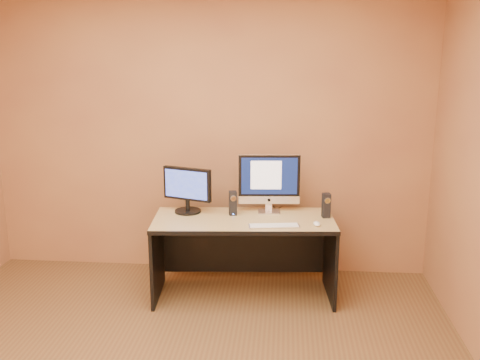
# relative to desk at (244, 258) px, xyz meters

# --- Properties ---
(walls) EXTENTS (4.00, 4.00, 2.60)m
(walls) POSITION_rel_desk_xyz_m (-0.37, -1.41, 0.96)
(walls) COLOR #A87543
(walls) RESTS_ON ground
(desk) EXTENTS (1.52, 0.76, 0.68)m
(desk) POSITION_rel_desk_xyz_m (0.00, 0.00, 0.00)
(desk) COLOR tan
(desk) RESTS_ON ground
(imac) EXTENTS (0.54, 0.23, 0.51)m
(imac) POSITION_rel_desk_xyz_m (0.20, 0.21, 0.59)
(imac) COLOR silver
(imac) RESTS_ON desk
(second_monitor) EXTENTS (0.49, 0.35, 0.39)m
(second_monitor) POSITION_rel_desk_xyz_m (-0.49, 0.14, 0.54)
(second_monitor) COLOR black
(second_monitor) RESTS_ON desk
(speaker_left) EXTENTS (0.08, 0.08, 0.20)m
(speaker_left) POSITION_rel_desk_xyz_m (-0.10, 0.10, 0.44)
(speaker_left) COLOR black
(speaker_left) RESTS_ON desk
(speaker_right) EXTENTS (0.07, 0.08, 0.20)m
(speaker_right) POSITION_rel_desk_xyz_m (0.67, 0.10, 0.44)
(speaker_right) COLOR black
(speaker_right) RESTS_ON desk
(keyboard) EXTENTS (0.41, 0.16, 0.02)m
(keyboard) POSITION_rel_desk_xyz_m (0.25, -0.18, 0.35)
(keyboard) COLOR silver
(keyboard) RESTS_ON desk
(mouse) EXTENTS (0.06, 0.10, 0.03)m
(mouse) POSITION_rel_desk_xyz_m (0.59, -0.12, 0.36)
(mouse) COLOR white
(mouse) RESTS_ON desk
(cable_a) EXTENTS (0.06, 0.20, 0.01)m
(cable_a) POSITION_rel_desk_xyz_m (0.25, 0.28, 0.35)
(cable_a) COLOR black
(cable_a) RESTS_ON desk
(cable_b) EXTENTS (0.09, 0.15, 0.01)m
(cable_b) POSITION_rel_desk_xyz_m (0.26, 0.28, 0.35)
(cable_b) COLOR black
(cable_b) RESTS_ON desk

